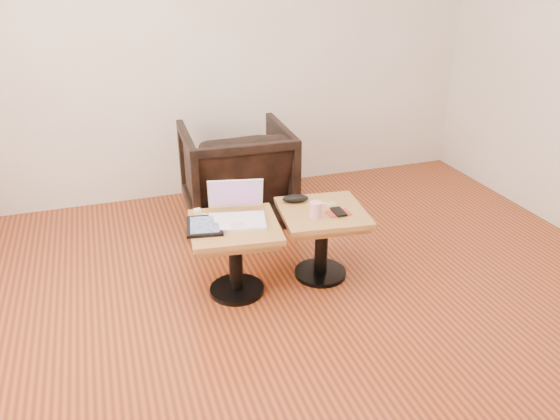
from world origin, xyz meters
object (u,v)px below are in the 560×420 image
object	(u,v)px
striped_cup	(316,210)
armchair	(236,172)
side_table_right	(322,227)
side_table_left	(235,242)
laptop	(237,212)

from	to	relation	value
striped_cup	armchair	world-z (taller)	armchair
side_table_right	striped_cup	xyz separation A→B (m)	(-0.08, -0.08, 0.17)
side_table_left	armchair	world-z (taller)	armchair
side_table_left	laptop	bearing A→B (deg)	69.55
side_table_left	side_table_right	bearing A→B (deg)	8.16
laptop	striped_cup	bearing A→B (deg)	-2.69
laptop	armchair	xyz separation A→B (m)	(0.26, 1.01, -0.14)
armchair	striped_cup	bearing A→B (deg)	102.62
side_table_right	laptop	size ratio (longest dim) A/B	1.46
side_table_left	striped_cup	bearing A→B (deg)	-0.47
striped_cup	armchair	size ratio (longest dim) A/B	0.12
side_table_right	striped_cup	size ratio (longest dim) A/B	5.89
armchair	side_table_right	bearing A→B (deg)	107.47
side_table_right	side_table_left	bearing A→B (deg)	-171.78
side_table_left	armchair	xyz separation A→B (m)	(0.29, 1.07, 0.02)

